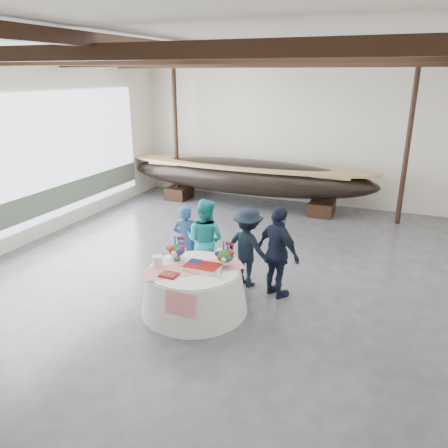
% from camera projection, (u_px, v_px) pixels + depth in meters
% --- Properties ---
extents(floor, '(10.00, 12.00, 0.01)m').
position_uv_depth(floor, '(216.00, 271.00, 9.36)').
color(floor, '#3D3D42').
rests_on(floor, ground).
extents(wall_back, '(10.00, 0.02, 4.50)m').
position_uv_depth(wall_back, '(290.00, 132.00, 13.87)').
color(wall_back, silver).
rests_on(wall_back, ground).
extents(wall_left, '(0.02, 12.00, 4.50)m').
position_uv_depth(wall_left, '(23.00, 152.00, 10.41)').
color(wall_left, silver).
rests_on(wall_left, ground).
extents(ceiling, '(10.00, 12.00, 0.01)m').
position_uv_depth(ceiling, '(215.00, 45.00, 7.89)').
color(ceiling, white).
rests_on(ceiling, wall_back).
extents(pavilion_structure, '(9.80, 11.76, 4.50)m').
position_uv_depth(pavilion_structure, '(231.00, 74.00, 8.78)').
color(pavilion_structure, black).
rests_on(pavilion_structure, ground).
extents(open_bay, '(0.03, 7.00, 3.20)m').
position_uv_depth(open_bay, '(57.00, 162.00, 11.40)').
color(open_bay, silver).
rests_on(open_bay, ground).
extents(longboat_display, '(8.02, 1.60, 1.50)m').
position_uv_depth(longboat_display, '(246.00, 176.00, 13.68)').
color(longboat_display, black).
rests_on(longboat_display, ground).
extents(banquet_table, '(1.89, 1.89, 0.81)m').
position_uv_depth(banquet_table, '(194.00, 289.00, 7.72)').
color(banquet_table, silver).
rests_on(banquet_table, ground).
extents(tabletop_items, '(1.70, 1.53, 0.40)m').
position_uv_depth(tabletop_items, '(196.00, 257.00, 7.69)').
color(tabletop_items, red).
rests_on(tabletop_items, banquet_table).
extents(guest_woman_blue, '(0.62, 0.47, 1.51)m').
position_uv_depth(guest_woman_blue, '(186.00, 240.00, 9.03)').
color(guest_woman_blue, navy).
rests_on(guest_woman_blue, ground).
extents(guest_woman_teal, '(0.87, 0.70, 1.71)m').
position_uv_depth(guest_woman_teal, '(205.00, 240.00, 8.76)').
color(guest_woman_teal, teal).
rests_on(guest_woman_teal, ground).
extents(guest_man_left, '(1.17, 0.88, 1.60)m').
position_uv_depth(guest_man_left, '(248.00, 247.00, 8.54)').
color(guest_man_left, black).
rests_on(guest_man_left, ground).
extents(guest_man_right, '(1.11, 0.91, 1.77)m').
position_uv_depth(guest_man_right, '(278.00, 253.00, 8.07)').
color(guest_man_right, black).
rests_on(guest_man_right, ground).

